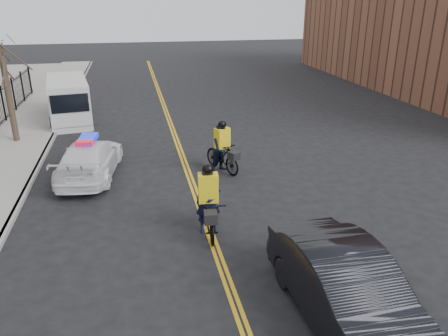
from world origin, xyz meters
TOP-DOWN VIEW (x-y plane):
  - ground at (0.00, 0.00)m, footprint 120.00×120.00m
  - center_line_left at (-0.08, 8.00)m, footprint 0.10×60.00m
  - center_line_right at (0.08, 8.00)m, footprint 0.10×60.00m
  - sidewalk at (-7.50, 8.00)m, footprint 3.00×60.00m
  - curb at (-6.00, 8.00)m, footprint 0.20×60.00m
  - street_tree at (-7.60, 10.00)m, footprint 3.20×3.20m
  - police_cruiser at (-3.79, 4.96)m, footprint 2.63×5.14m
  - dark_sedan at (2.15, -4.89)m, footprint 2.01×5.20m
  - cargo_van at (-5.47, 13.70)m, footprint 2.82×5.86m
  - cyclist_near at (-0.02, -0.39)m, footprint 1.00×2.31m
  - cyclist_far at (1.39, 4.37)m, footprint 1.43×2.15m

SIDE VIEW (x-z plane):
  - ground at x=0.00m, z-range 0.00..0.00m
  - center_line_left at x=-0.08m, z-range 0.00..0.01m
  - center_line_right at x=0.08m, z-range 0.00..0.01m
  - sidewalk at x=-7.50m, z-range 0.00..0.15m
  - curb at x=-6.00m, z-range 0.00..0.15m
  - police_cruiser at x=-3.79m, z-range -0.07..1.52m
  - cyclist_near at x=-0.02m, z-range -0.33..1.87m
  - cyclist_far at x=1.39m, z-range -0.22..1.90m
  - dark_sedan at x=2.15m, z-range 0.00..1.69m
  - cargo_van at x=-5.47m, z-range -0.03..2.33m
  - street_tree at x=-7.60m, z-range 1.13..5.93m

